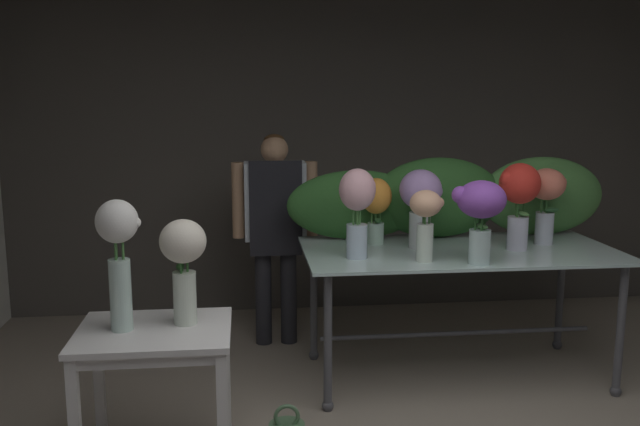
% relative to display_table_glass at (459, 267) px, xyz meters
% --- Properties ---
extents(ground_plane, '(7.75, 7.75, 0.00)m').
position_rel_display_table_glass_xyz_m(ground_plane, '(-0.49, -0.12, -0.75)').
color(ground_plane, gray).
extents(wall_back, '(5.80, 0.12, 2.91)m').
position_rel_display_table_glass_xyz_m(wall_back, '(-0.49, 1.64, 0.71)').
color(wall_back, '#4C4742').
rests_on(wall_back, ground).
extents(display_table_glass, '(2.00, 1.00, 0.87)m').
position_rel_display_table_glass_xyz_m(display_table_glass, '(0.00, 0.00, 0.00)').
color(display_table_glass, silver).
rests_on(display_table_glass, ground).
extents(side_table_white, '(0.74, 0.61, 0.73)m').
position_rel_display_table_glass_xyz_m(side_table_white, '(-1.82, -0.92, -0.12)').
color(side_table_white, white).
rests_on(side_table_white, ground).
extents(florist, '(0.62, 0.24, 1.56)m').
position_rel_display_table_glass_xyz_m(florist, '(-1.15, 0.75, 0.22)').
color(florist, '#232328').
rests_on(florist, ground).
extents(foliage_backdrop, '(2.24, 0.32, 0.55)m').
position_rel_display_table_glass_xyz_m(foliage_backdrop, '(0.08, 0.38, 0.39)').
color(foliage_backdrop, '#2D6028').
rests_on(foliage_backdrop, display_table_glass).
extents(vase_coral_hydrangea, '(0.27, 0.25, 0.50)m').
position_rel_display_table_glass_xyz_m(vase_coral_hydrangea, '(0.60, 0.08, 0.45)').
color(vase_coral_hydrangea, silver).
rests_on(vase_coral_hydrangea, display_table_glass).
extents(vase_sunset_freesia, '(0.21, 0.20, 0.44)m').
position_rel_display_table_glass_xyz_m(vase_sunset_freesia, '(-0.51, 0.21, 0.39)').
color(vase_sunset_freesia, silver).
rests_on(vase_sunset_freesia, display_table_glass).
extents(vase_lilac_stock, '(0.27, 0.27, 0.51)m').
position_rel_display_table_glass_xyz_m(vase_lilac_stock, '(-0.24, 0.06, 0.44)').
color(vase_lilac_stock, silver).
rests_on(vase_lilac_stock, display_table_glass).
extents(vase_violet_snapdragons, '(0.32, 0.28, 0.49)m').
position_rel_display_table_glass_xyz_m(vase_violet_snapdragons, '(-0.01, -0.39, 0.45)').
color(vase_violet_snapdragons, silver).
rests_on(vase_violet_snapdragons, display_table_glass).
extents(vase_peach_dahlias, '(0.21, 0.19, 0.43)m').
position_rel_display_table_glass_xyz_m(vase_peach_dahlias, '(-0.31, -0.30, 0.39)').
color(vase_peach_dahlias, silver).
rests_on(vase_peach_dahlias, display_table_glass).
extents(vase_scarlet_roses, '(0.27, 0.26, 0.56)m').
position_rel_display_table_glass_xyz_m(vase_scarlet_roses, '(0.35, -0.06, 0.48)').
color(vase_scarlet_roses, silver).
rests_on(vase_scarlet_roses, display_table_glass).
extents(vase_blush_carnations, '(0.22, 0.22, 0.55)m').
position_rel_display_table_glass_xyz_m(vase_blush_carnations, '(-0.69, -0.17, 0.45)').
color(vase_blush_carnations, silver).
rests_on(vase_blush_carnations, display_table_glass).
extents(vase_white_roses_tall, '(0.21, 0.20, 0.64)m').
position_rel_display_table_glass_xyz_m(vase_white_roses_tall, '(-1.96, -0.92, 0.36)').
color(vase_white_roses_tall, silver).
rests_on(vase_white_roses_tall, side_table_white).
extents(vase_cream_lisianthus_tall, '(0.23, 0.23, 0.52)m').
position_rel_display_table_glass_xyz_m(vase_cream_lisianthus_tall, '(-1.67, -0.86, 0.31)').
color(vase_cream_lisianthus_tall, silver).
rests_on(vase_cream_lisianthus_tall, side_table_white).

